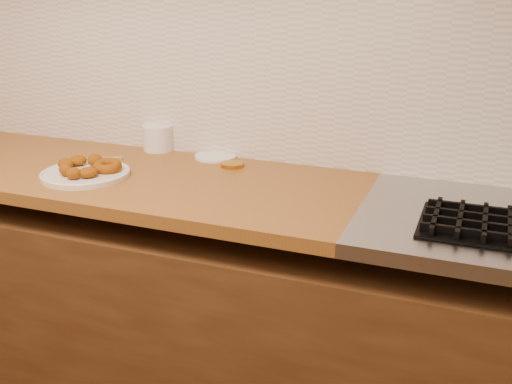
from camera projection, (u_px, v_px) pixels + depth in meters
wall_back at (242, 27)px, 2.01m from camera, size 4.00×0.02×2.70m
base_cabinet at (209, 323)px, 2.05m from camera, size 3.60×0.60×0.77m
butcher_block at (39, 166)px, 2.11m from camera, size 2.30×0.62×0.04m
backsplash at (241, 73)px, 2.05m from camera, size 3.60×0.02×0.60m
donut_plate at (85, 174)px, 1.93m from camera, size 0.28×0.28×0.02m
ring_donut at (107, 166)px, 1.93m from camera, size 0.13×0.13×0.04m
fried_dough_chunks at (79, 166)px, 1.92m from camera, size 0.19×0.20×0.04m
plastic_tub at (158, 138)px, 2.22m from camera, size 0.15×0.15×0.09m
tub_lid at (216, 156)px, 2.14m from camera, size 0.19×0.19×0.01m
brass_jar_lid at (232, 165)px, 2.03m from camera, size 0.08×0.08×0.01m
wooden_utensil at (100, 159)px, 2.10m from camera, size 0.15×0.09×0.01m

